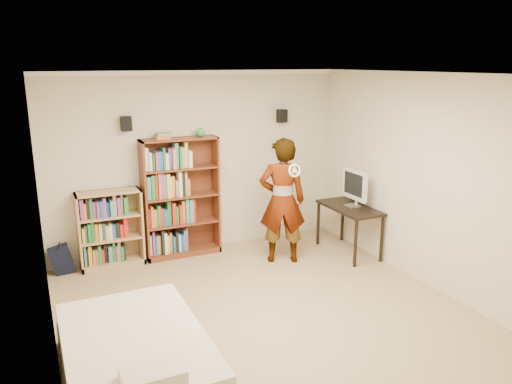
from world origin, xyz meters
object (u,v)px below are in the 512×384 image
daybed (135,352)px  low_bookshelf (111,229)px  person (282,201)px  computer_desk (349,230)px  tall_bookshelf (181,198)px

daybed → low_bookshelf: bearing=85.1°
low_bookshelf → person: size_ratio=0.60×
computer_desk → person: 1.20m
daybed → tall_bookshelf: bearing=65.4°
low_bookshelf → person: 2.45m
daybed → person: 3.25m
low_bookshelf → person: (2.27, -0.84, 0.36)m
tall_bookshelf → person: bearing=-34.1°
low_bookshelf → computer_desk: low_bookshelf is taller
tall_bookshelf → person: (1.24, -0.84, 0.02)m
tall_bookshelf → low_bookshelf: bearing=-179.9°
low_bookshelf → daybed: low_bookshelf is taller
tall_bookshelf → daybed: tall_bookshelf is taller
computer_desk → low_bookshelf: bearing=163.6°
daybed → person: person is taller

